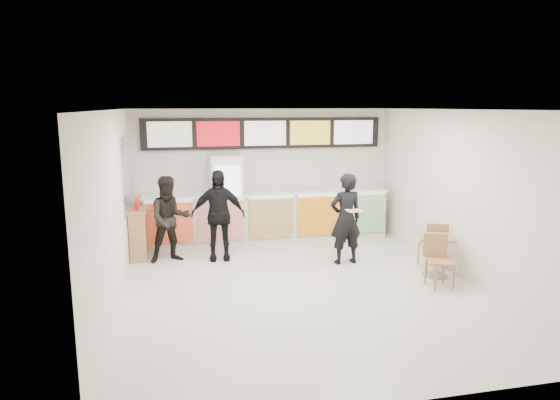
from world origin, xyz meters
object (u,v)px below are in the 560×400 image
object	(u,v)px
cafe_table	(436,249)
condiment_ledge	(139,232)
service_counter	(268,216)
customer_left	(170,219)
customer_main	(346,219)
customer_mid	(218,215)
drinks_fridge	(227,199)

from	to	relation	value
cafe_table	condiment_ledge	distance (m)	5.83
service_counter	cafe_table	distance (m)	3.95
customer_left	customer_main	bearing A→B (deg)	-25.52
customer_mid	condiment_ledge	bearing A→B (deg)	167.59
customer_main	condiment_ledge	xyz separation A→B (m)	(-3.99, 1.28, -0.38)
service_counter	customer_mid	world-z (taller)	customer_mid
customer_left	customer_mid	size ratio (longest dim) A/B	0.94
drinks_fridge	customer_main	world-z (taller)	drinks_fridge
customer_mid	cafe_table	size ratio (longest dim) A/B	1.16
drinks_fridge	customer_main	xyz separation A→B (m)	(2.10, -1.98, -0.10)
service_counter	customer_left	world-z (taller)	customer_left
drinks_fridge	customer_left	bearing A→B (deg)	-138.33
customer_main	condiment_ledge	bearing A→B (deg)	-23.70
customer_main	customer_mid	bearing A→B (deg)	-24.09
customer_mid	condiment_ledge	size ratio (longest dim) A/B	1.50
customer_left	condiment_ledge	xyz separation A→B (m)	(-0.63, 0.42, -0.34)
customer_main	customer_left	distance (m)	3.46
customer_main	customer_left	bearing A→B (deg)	-20.36
service_counter	drinks_fridge	bearing A→B (deg)	179.01
customer_left	cafe_table	xyz separation A→B (m)	(4.69, -1.96, -0.34)
cafe_table	customer_left	bearing A→B (deg)	178.89
condiment_ledge	customer_mid	bearing A→B (deg)	-17.20
customer_main	cafe_table	xyz separation A→B (m)	(1.33, -1.10, -0.37)
drinks_fridge	service_counter	bearing A→B (deg)	-0.99
customer_left	customer_mid	bearing A→B (deg)	-15.47
customer_mid	drinks_fridge	bearing A→B (deg)	80.24
service_counter	customer_main	size ratio (longest dim) A/B	3.10
drinks_fridge	condiment_ledge	xyz separation A→B (m)	(-1.89, -0.70, -0.48)
customer_mid	condiment_ledge	xyz separation A→B (m)	(-1.58, 0.49, -0.39)
service_counter	customer_main	world-z (taller)	customer_main
drinks_fridge	condiment_ledge	size ratio (longest dim) A/B	1.64
customer_left	cafe_table	bearing A→B (deg)	-33.76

